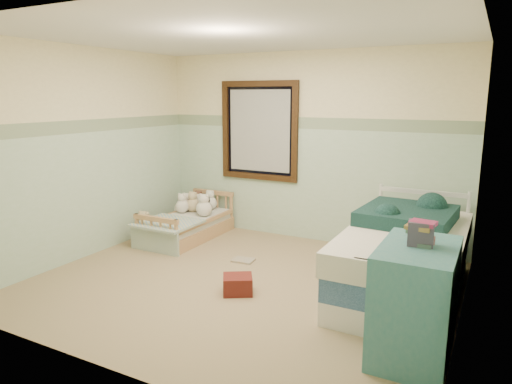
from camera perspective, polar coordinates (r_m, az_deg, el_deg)
The scene contains 32 objects.
floor at distance 4.96m, azimuth -1.89°, elevation -11.22°, with size 4.20×3.60×0.02m, color #8D7450.
ceiling at distance 4.61m, azimuth -2.11°, elevation 19.00°, with size 4.20×3.60×0.02m, color silver.
wall_back at distance 6.24m, azimuth 6.28°, elevation 5.43°, with size 4.20×0.04×2.50m, color beige.
wall_front at distance 3.21m, azimuth -18.16°, elevation -0.99°, with size 4.20×0.04×2.50m, color beige.
wall_left at distance 5.94m, azimuth -19.91°, elevation 4.50°, with size 0.04×3.60×2.50m, color beige.
wall_right at distance 4.03m, azimuth 24.92°, elevation 0.97°, with size 0.04×3.60×2.50m, color beige.
wainscot_mint at distance 6.30m, azimuth 6.13°, elevation 0.89°, with size 4.20×0.01×1.50m, color #9DBD9D.
border_strip at distance 6.19m, azimuth 6.30°, elevation 8.41°, with size 4.20×0.01×0.15m, color #355E3E.
window_frame at distance 6.47m, azimuth 0.37°, elevation 7.51°, with size 1.16×0.06×1.36m, color black.
window_blinds at distance 6.48m, azimuth 0.41°, elevation 7.51°, with size 0.92×0.01×1.12m, color #BBBBB8.
toddler_bed_frame at distance 6.51m, azimuth -8.38°, elevation -4.81°, with size 0.69×1.37×0.18m, color #9D7149.
toddler_mattress at distance 6.47m, azimuth -8.42°, elevation -3.55°, with size 0.63×1.31×0.12m, color silver.
patchwork_quilt at distance 6.12m, azimuth -10.80°, elevation -3.78°, with size 0.74×0.69×0.03m, color #6495BE.
plush_bed_brown at distance 6.91m, azimuth -7.02°, elevation -1.24°, with size 0.18×0.18×0.18m, color brown.
plush_bed_white at distance 6.80m, azimuth -5.64°, elevation -1.36°, with size 0.19×0.19×0.19m, color white.
plush_bed_tan at distance 6.70m, azimuth -7.75°, elevation -1.58°, with size 0.20×0.20×0.20m, color #D0BA8D.
plush_bed_dark at distance 6.58m, azimuth -6.11°, elevation -1.94°, with size 0.17×0.17×0.17m, color black.
plush_floor_cream at distance 6.87m, azimuth -9.31°, elevation -3.63°, with size 0.25×0.25×0.25m, color silver.
plush_floor_tan at distance 6.58m, azimuth -13.52°, elevation -4.45°, with size 0.26×0.26×0.26m, color #D0BA8D.
twin_bed_frame at distance 4.89m, azimuth 17.57°, elevation -10.65°, with size 1.02×2.04×0.22m, color silver.
twin_boxspring at distance 4.81m, azimuth 17.73°, elevation -8.22°, with size 1.02×2.04×0.22m, color navy.
twin_mattress at distance 4.74m, azimuth 17.90°, elevation -5.72°, with size 1.06×2.08×0.22m, color white.
teal_blanket at distance 4.99m, azimuth 18.08°, elevation -2.73°, with size 0.87×0.92×0.14m, color black.
dresser at distance 3.74m, azimuth 18.95°, elevation -12.56°, with size 0.53×0.85×0.85m, color teal.
book_stack at distance 3.59m, azimuth 19.57°, elevation -4.81°, with size 0.18×0.14×0.18m, color #43282D.
red_pillow at distance 4.70m, azimuth -2.26°, elevation -11.28°, with size 0.29×0.25×0.18m, color maroon.
floor_book at distance 5.57m, azimuth -1.57°, elevation -8.37°, with size 0.25×0.19×0.02m, color orange.
extra_plush_0 at distance 6.78m, azimuth -8.50°, elevation -1.55°, with size 0.18×0.18×0.18m, color silver.
extra_plush_1 at distance 6.83m, azimuth -7.26°, elevation -1.49°, with size 0.16×0.16×0.16m, color silver.
extra_plush_2 at distance 6.46m, azimuth -6.47°, elevation -2.01°, with size 0.21×0.21×0.21m, color white.
extra_plush_3 at distance 6.66m, azimuth -9.06°, elevation -1.75°, with size 0.19×0.19×0.19m, color silver.
extra_plush_4 at distance 6.43m, azimuth -6.37°, elevation -2.06°, with size 0.21×0.21×0.21m, color silver.
Camera 1 is at (2.28, -3.97, 1.92)m, focal length 32.57 mm.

